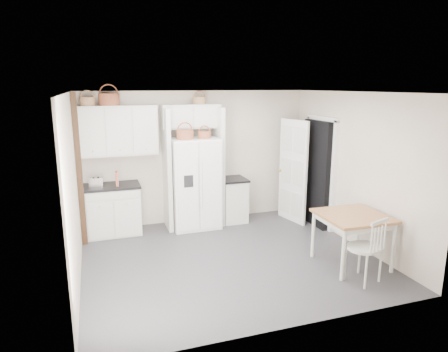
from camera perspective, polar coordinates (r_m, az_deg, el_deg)
name	(u,v)px	position (r m, az deg, el deg)	size (l,w,h in m)	color
floor	(229,258)	(6.53, 0.76, -11.61)	(4.50, 4.50, 0.00)	#39393D
ceiling	(230,92)	(5.94, 0.84, 11.87)	(4.50, 4.50, 0.00)	white
wall_back	(197,157)	(7.98, -3.90, 2.70)	(4.50, 4.50, 0.00)	#B3A594
wall_left	(73,191)	(5.79, -20.75, -2.01)	(4.00, 4.00, 0.00)	#B3A594
wall_right	(354,169)	(7.15, 18.12, 0.89)	(4.00, 4.00, 0.00)	#B3A594
refrigerator	(195,183)	(7.67, -4.23, -1.01)	(0.90, 0.72, 1.74)	white
base_cab_left	(113,211)	(7.66, -15.57, -4.77)	(0.96, 0.61, 0.89)	beige
base_cab_right	(233,201)	(8.09, 1.25, -3.52)	(0.48, 0.58, 0.84)	beige
dining_table	(352,240)	(6.46, 17.76, -8.66)	(0.96, 0.96, 0.80)	brown
windsor_chair	(364,248)	(5.95, 19.36, -9.62)	(0.49, 0.45, 1.00)	beige
counter_left	(111,186)	(7.53, -15.78, -1.39)	(1.00, 0.65, 0.04)	black
counter_right	(233,179)	(7.98, 1.27, -0.48)	(0.52, 0.61, 0.04)	black
toaster	(96,182)	(7.44, -17.80, -0.86)	(0.24, 0.14, 0.17)	silver
cookbook_red	(117,179)	(7.42, -15.06, -0.38)	(0.04, 0.17, 0.25)	#B5382A
cookbook_cream	(117,179)	(7.43, -15.06, -0.39)	(0.04, 0.17, 0.25)	beige
basket_upper_a	(87,101)	(7.45, -18.93, 10.04)	(0.26, 0.26, 0.15)	brown
basket_upper_b	(109,99)	(7.45, -16.10, 10.46)	(0.36, 0.36, 0.21)	brown
basket_bridge_b	(199,100)	(7.70, -3.54, 10.73)	(0.24, 0.24, 0.14)	brown
basket_fridge_a	(185,135)	(7.36, -5.59, 5.91)	(0.31, 0.31, 0.17)	brown
basket_fridge_b	(204,135)	(7.45, -2.83, 5.89)	(0.24, 0.24, 0.13)	brown
upper_cabinet	(118,131)	(7.50, -14.87, 6.29)	(1.40, 0.34, 0.90)	beige
bridge_cabinet	(191,116)	(7.68, -4.77, 8.50)	(1.12, 0.34, 0.45)	beige
fridge_panel_left	(167,170)	(7.58, -8.15, 0.91)	(0.08, 0.60, 2.30)	beige
fridge_panel_right	(219,166)	(7.82, -0.78, 1.41)	(0.08, 0.60, 2.30)	beige
trim_post	(79,171)	(7.11, -19.97, 0.69)	(0.09, 0.09, 2.60)	black
doorway_void	(318,174)	(7.96, 13.23, 0.35)	(0.18, 0.85, 2.05)	black
door_slab	(293,171)	(8.07, 9.81, 0.67)	(0.80, 0.04, 2.05)	white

